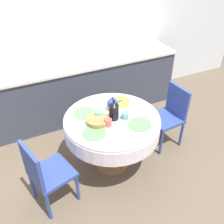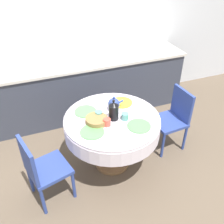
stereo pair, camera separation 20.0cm
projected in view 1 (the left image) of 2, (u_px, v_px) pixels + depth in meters
name	position (u px, v px, depth m)	size (l,w,h in m)	color
ground_plane	(112.00, 162.00, 3.26)	(12.00, 12.00, 0.00)	brown
wall_back	(65.00, 29.00, 3.69)	(7.00, 0.05, 2.60)	silver
kitchen_counter	(77.00, 89.00, 3.93)	(3.24, 0.64, 0.91)	#383D4C
dining_table	(112.00, 127.00, 2.92)	(1.11, 1.11, 0.73)	olive
chair_left	(170.00, 114.00, 3.36)	(0.43, 0.43, 0.85)	#2D428E
chair_right	(45.00, 173.00, 2.51)	(0.49, 0.49, 0.85)	#2D428E
plate_near_left	(94.00, 133.00, 2.61)	(0.26, 0.26, 0.01)	#5BA85B
cup_near_left	(108.00, 122.00, 2.70)	(0.08, 0.08, 0.08)	#CC4C3D
plate_near_right	(140.00, 124.00, 2.73)	(0.26, 0.26, 0.01)	#5BA85B
cup_near_right	(125.00, 116.00, 2.81)	(0.08, 0.08, 0.08)	#5BA39E
plate_far_left	(84.00, 113.00, 2.91)	(0.26, 0.26, 0.01)	#5BA85B
cup_far_left	(99.00, 115.00, 2.82)	(0.08, 0.08, 0.08)	#5BA39E
plate_far_right	(120.00, 102.00, 3.10)	(0.26, 0.26, 0.01)	yellow
cup_far_right	(112.00, 107.00, 2.94)	(0.08, 0.08, 0.08)	#CC4C3D
coffee_carafe	(114.00, 111.00, 2.77)	(0.11, 0.11, 0.25)	black
teapot	(113.00, 104.00, 2.94)	(0.19, 0.14, 0.18)	#33478E
bread_basket	(97.00, 121.00, 2.74)	(0.25, 0.25, 0.06)	olive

